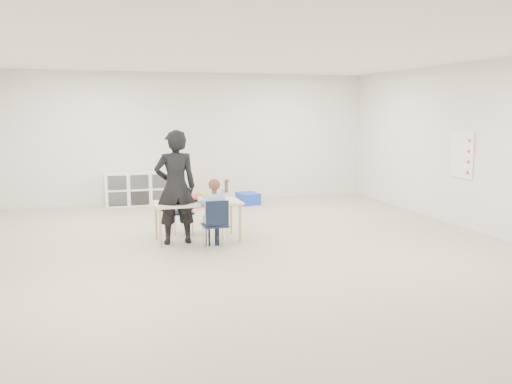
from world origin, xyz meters
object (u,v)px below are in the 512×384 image
object	(u,v)px
table	(198,221)
cubby_shelf	(139,189)
chair_near	(215,224)
child	(215,210)
adult	(176,187)

from	to	relation	value
table	cubby_shelf	world-z (taller)	cubby_shelf
chair_near	cubby_shelf	size ratio (longest dim) A/B	0.52
child	adult	xyz separation A→B (m)	(-0.50, 0.48, 0.28)
table	adult	distance (m)	0.65
adult	table	bearing A→B (deg)	-169.32
child	adult	world-z (taller)	adult
chair_near	adult	bearing A→B (deg)	135.54
child	cubby_shelf	bearing A→B (deg)	100.44
chair_near	child	world-z (taller)	child
table	child	bearing A→B (deg)	-74.83
table	adult	bearing A→B (deg)	-168.09
child	cubby_shelf	distance (m)	4.09
chair_near	cubby_shelf	xyz separation A→B (m)	(-0.78, 4.00, -0.02)
chair_near	adult	xyz separation A→B (m)	(-0.50, 0.48, 0.49)
table	chair_near	bearing A→B (deg)	-74.83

